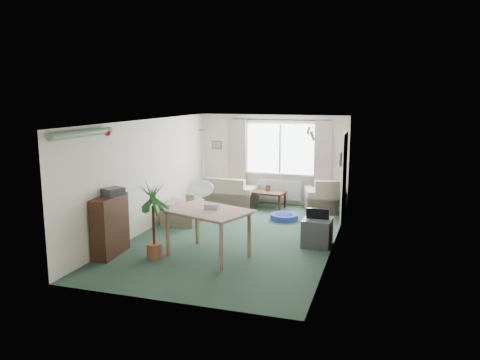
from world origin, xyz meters
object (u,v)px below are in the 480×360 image
(pet_bed, at_px, (284,217))
(armchair_left, at_px, (182,207))
(tv_cube, at_px, (317,232))
(houseplant, at_px, (153,220))
(bookshelf, at_px, (110,226))
(armchair_corner, at_px, (325,195))
(coffee_table, at_px, (266,200))
(dining_table, at_px, (208,234))
(sofa, at_px, (228,191))

(pet_bed, bearing_deg, armchair_left, -155.37)
(tv_cube, bearing_deg, pet_bed, 123.44)
(armchair_left, xyz_separation_m, houseplant, (0.50, -2.32, 0.34))
(bookshelf, xyz_separation_m, houseplant, (0.84, 0.10, 0.15))
(armchair_corner, height_order, armchair_left, armchair_corner)
(armchair_corner, relative_size, coffee_table, 0.98)
(houseplant, bearing_deg, armchair_corner, 60.52)
(houseplant, bearing_deg, dining_table, 23.52)
(tv_cube, relative_size, pet_bed, 0.90)
(tv_cube, bearing_deg, armchair_corner, 97.07)
(sofa, bearing_deg, armchair_left, 81.96)
(pet_bed, bearing_deg, tv_cube, -59.03)
(coffee_table, height_order, dining_table, dining_table)
(sofa, height_order, coffee_table, sofa)
(armchair_corner, distance_m, coffee_table, 1.52)
(armchair_left, bearing_deg, armchair_corner, 122.44)
(bookshelf, bearing_deg, houseplant, 2.52)
(bookshelf, height_order, dining_table, bookshelf)
(houseplant, distance_m, dining_table, 1.01)
(sofa, xyz_separation_m, armchair_corner, (2.58, -0.02, 0.05))
(coffee_table, bearing_deg, pet_bed, -55.56)
(armchair_corner, xyz_separation_m, pet_bed, (-0.81, -1.07, -0.36))
(tv_cube, height_order, pet_bed, tv_cube)
(armchair_left, xyz_separation_m, dining_table, (1.39, -1.93, 0.06))
(houseplant, bearing_deg, armchair_left, 102.09)
(houseplant, bearing_deg, bookshelf, -173.46)
(bookshelf, xyz_separation_m, tv_cube, (3.54, 1.69, -0.28))
(sofa, height_order, armchair_left, sofa)
(armchair_left, bearing_deg, sofa, 166.80)
(tv_cube, xyz_separation_m, pet_bed, (-1.03, 1.72, -0.20))
(bookshelf, height_order, houseplant, houseplant)
(armchair_corner, bearing_deg, tv_cube, 79.16)
(armchair_left, height_order, bookshelf, bookshelf)
(bookshelf, height_order, pet_bed, bookshelf)
(coffee_table, distance_m, pet_bed, 1.24)
(sofa, distance_m, armchair_corner, 2.58)
(sofa, relative_size, houseplant, 1.06)
(armchair_corner, xyz_separation_m, coffee_table, (-1.50, -0.06, -0.21))
(sofa, distance_m, pet_bed, 2.11)
(armchair_left, height_order, houseplant, houseplant)
(sofa, distance_m, dining_table, 4.14)
(coffee_table, xyz_separation_m, tv_cube, (1.73, -2.73, 0.05))
(sofa, relative_size, armchair_left, 1.83)
(sofa, distance_m, houseplant, 4.42)
(houseplant, relative_size, pet_bed, 2.15)
(armchair_corner, height_order, pet_bed, armchair_corner)
(armchair_left, bearing_deg, dining_table, 33.36)
(armchair_corner, relative_size, bookshelf, 0.86)
(dining_table, distance_m, pet_bed, 3.05)
(armchair_left, distance_m, dining_table, 2.38)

